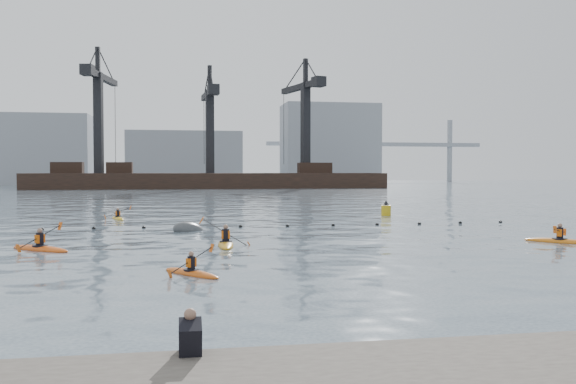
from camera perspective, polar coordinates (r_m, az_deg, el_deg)
name	(u,v)px	position (r m, az deg, el deg)	size (l,w,h in m)	color
ground	(389,300)	(17.33, 9.42, -9.95)	(400.00, 400.00, 0.00)	#3D4C59
float_line	(264,226)	(39.04, -2.29, -3.22)	(33.24, 0.73, 0.24)	black
barge_pier	(209,179)	(126.12, -7.40, 1.22)	(72.00, 19.30, 29.50)	black
skyline	(212,150)	(166.56, -7.16, 3.93)	(141.00, 28.00, 22.00)	gray
kayaker_0	(191,272)	(21.44, -9.04, -7.40)	(2.18, 2.62, 1.09)	#CC5313
kayaker_2	(40,248)	(29.73, -22.19, -4.86)	(3.20, 2.75, 1.32)	#E85815
kayaker_3	(226,243)	(29.38, -5.85, -4.79)	(2.54, 3.61, 1.56)	orange
kayaker_4	(560,240)	(33.31, 24.08, -4.16)	(2.88, 2.93, 1.10)	orange
kayaker_5	(118,218)	(46.94, -15.63, -2.34)	(1.94, 2.95, 1.08)	yellow
mooring_buoy	(189,231)	(36.90, -9.29, -3.59)	(2.08, 1.23, 1.04)	#3C3E41
nav_buoy	(386,210)	(49.14, 9.16, -1.71)	(0.77, 0.77, 1.40)	#BC9A12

